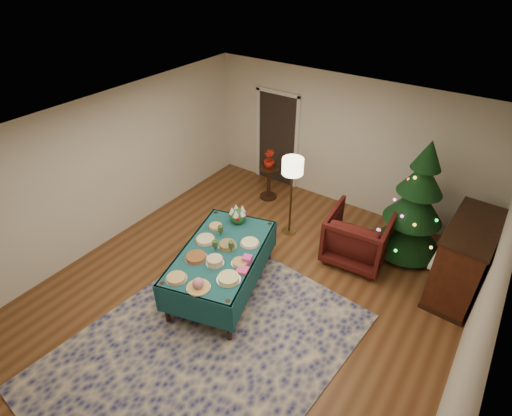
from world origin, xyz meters
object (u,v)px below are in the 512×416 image
Objects in this scene: buffet_table at (221,258)px; gift_box at (247,259)px; piano at (463,260)px; potted_plant at (269,163)px; armchair at (358,235)px; side_table at (269,183)px; floor_lamp at (292,171)px; christmas_tree at (415,206)px.

gift_box reaches higher than buffet_table.
buffet_table is 3.74m from piano.
potted_plant reaches higher than buffet_table.
armchair is 2.61× the size of potted_plant.
buffet_table is at bearing -71.69° from side_table.
side_table is at bearing 141.28° from floor_lamp.
floor_lamp is at bearing -5.12° from armchair.
side_table is (-2.38, 0.82, -0.16)m from armchair.
gift_box is 3.08m from christmas_tree.
buffet_table is 2.42m from armchair.
christmas_tree is at bearing 50.85° from buffet_table.
gift_box is (0.48, 0.02, 0.21)m from buffet_table.
gift_box is 0.32× the size of potted_plant.
armchair is at bearing -133.06° from christmas_tree.
piano reaches higher than armchair.
piano is at bearing -28.14° from christmas_tree.
gift_box is 3.05m from potted_plant.
christmas_tree is 1.44× the size of piano.
side_table is 0.49m from potted_plant.
christmas_tree reaches higher than side_table.
christmas_tree is (2.02, 0.71, -0.36)m from floor_lamp.
christmas_tree is at bearing 57.62° from gift_box.
christmas_tree is (1.65, 2.60, 0.15)m from gift_box.
buffet_table is 3.40m from christmas_tree.
floor_lamp is at bearing 101.06° from gift_box.
floor_lamp is 3.07m from piano.
potted_plant is at bearing 117.11° from gift_box.
buffet_table is 1.49× the size of piano.
potted_plant is (-2.38, 0.82, 0.33)m from armchair.
side_table is 3.10m from christmas_tree.
buffet_table is 2.05m from floor_lamp.
gift_box is 3.35m from piano.
potted_plant is (-0.90, 2.73, 0.22)m from buffet_table.
buffet_table is 0.53m from gift_box.
potted_plant reaches higher than side_table.
potted_plant is 0.18× the size of christmas_tree.
christmas_tree is at bearing -138.15° from armchair.
piano is at bearing -8.85° from potted_plant.
buffet_table is at bearing 47.32° from armchair.
potted_plant is (-1.02, 0.82, -0.49)m from floor_lamp.
armchair is at bearing 52.41° from buffet_table.
gift_box is at bearing -62.89° from side_table.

